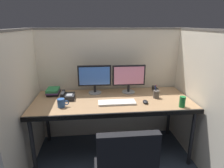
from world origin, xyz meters
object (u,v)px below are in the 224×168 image
object	(u,v)px
keyboard_main	(117,102)
red_stapler	(155,89)
pen_cup	(156,94)
soda_can	(182,102)
book_stack	(53,91)
computer_mouse	(145,102)
coffee_mug	(61,103)
desk	(113,103)
monitor_right	(129,77)
desk_phone	(67,96)
monitor_left	(95,77)

from	to	relation	value
keyboard_main	red_stapler	distance (m)	0.68
pen_cup	red_stapler	xyz separation A→B (m)	(0.07, 0.25, -0.02)
soda_can	book_stack	size ratio (longest dim) A/B	0.54
keyboard_main	computer_mouse	bearing A→B (deg)	-4.76
coffee_mug	pen_cup	bearing A→B (deg)	8.14
coffee_mug	red_stapler	bearing A→B (deg)	18.95
desk	red_stapler	bearing A→B (deg)	22.60
monitor_right	red_stapler	world-z (taller)	monitor_right
book_stack	pen_cup	size ratio (longest dim) A/B	1.36
keyboard_main	computer_mouse	size ratio (longest dim) A/B	4.48
keyboard_main	red_stapler	world-z (taller)	red_stapler
desk_phone	red_stapler	xyz separation A→B (m)	(1.16, 0.17, -0.01)
desk	red_stapler	xyz separation A→B (m)	(0.61, 0.25, 0.08)
keyboard_main	coffee_mug	bearing A→B (deg)	-176.64
computer_mouse	pen_cup	xyz separation A→B (m)	(0.18, 0.15, 0.03)
desk	computer_mouse	world-z (taller)	computer_mouse
soda_can	red_stapler	size ratio (longest dim) A/B	0.81
keyboard_main	soda_can	bearing A→B (deg)	-13.34
red_stapler	desk	bearing A→B (deg)	-157.40
book_stack	keyboard_main	bearing A→B (deg)	-25.59
coffee_mug	desk_phone	size ratio (longest dim) A/B	0.66
red_stapler	book_stack	bearing A→B (deg)	179.83
monitor_left	soda_can	xyz separation A→B (m)	(0.95, -0.54, -0.15)
monitor_left	monitor_right	size ratio (longest dim) A/B	1.00
monitor_left	keyboard_main	distance (m)	0.49
monitor_right	coffee_mug	size ratio (longest dim) A/B	3.41
monitor_left	desk	bearing A→B (deg)	-50.78
keyboard_main	pen_cup	bearing A→B (deg)	13.85
soda_can	coffee_mug	size ratio (longest dim) A/B	0.97
desk	coffee_mug	bearing A→B (deg)	-165.05
monitor_right	book_stack	bearing A→B (deg)	178.67
monitor_right	red_stapler	bearing A→B (deg)	2.91
computer_mouse	coffee_mug	bearing A→B (deg)	-179.45
pen_cup	desk_phone	xyz separation A→B (m)	(-1.10, 0.08, -0.02)
monitor_right	red_stapler	xyz separation A→B (m)	(0.37, 0.02, -0.19)
desk	pen_cup	world-z (taller)	pen_cup
red_stapler	keyboard_main	bearing A→B (deg)	-146.87
desk_phone	desk	bearing A→B (deg)	-8.78
book_stack	computer_mouse	bearing A→B (deg)	-19.91
monitor_left	keyboard_main	bearing A→B (deg)	-56.54
coffee_mug	desk_phone	world-z (taller)	coffee_mug
desk	monitor_left	xyz separation A→B (m)	(-0.21, 0.26, 0.27)
book_stack	coffee_mug	xyz separation A→B (m)	(0.17, -0.41, 0.01)
desk	monitor_left	world-z (taller)	monitor_left
soda_can	red_stapler	xyz separation A→B (m)	(-0.13, 0.54, -0.03)
monitor_right	book_stack	xyz separation A→B (m)	(-0.99, 0.02, -0.18)
book_stack	desk_phone	world-z (taller)	desk_phone
monitor_right	computer_mouse	xyz separation A→B (m)	(0.13, -0.38, -0.20)
computer_mouse	soda_can	distance (m)	0.40
monitor_right	computer_mouse	distance (m)	0.45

